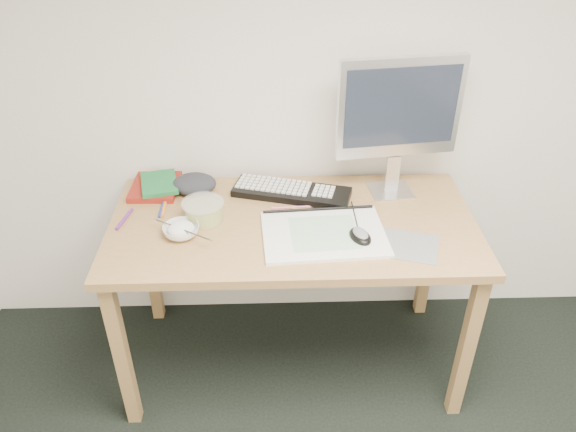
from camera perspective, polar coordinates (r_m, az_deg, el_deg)
name	(u,v)px	position (r m, az deg, el deg)	size (l,w,h in m)	color
desk	(293,239)	(2.19, 0.50, -2.33)	(1.40, 0.70, 0.75)	#A37F4B
mousepad	(410,246)	(2.06, 12.25, -2.99)	(0.20, 0.18, 0.00)	slate
sketchpad	(324,234)	(2.07, 3.67, -1.85)	(0.45, 0.32, 0.01)	white
keyboard	(292,192)	(2.30, 0.38, 2.45)	(0.48, 0.15, 0.03)	black
monitor	(399,112)	(2.21, 11.26, 10.35)	(0.49, 0.17, 0.57)	silver
mouse	(360,234)	(2.04, 7.37, -1.79)	(0.07, 0.11, 0.04)	black
rice_bowl	(181,231)	(2.09, -10.79, -1.50)	(0.13, 0.13, 0.04)	white
chopsticks	(182,230)	(2.06, -10.67, -1.37)	(0.02, 0.02, 0.26)	silver
fruit_tub	(203,211)	(2.16, -8.59, 0.50)	(0.16, 0.16, 0.08)	#EFD254
book_red	(156,186)	(2.41, -13.29, 3.03)	(0.19, 0.25, 0.02)	maroon
book_green	(159,183)	(2.38, -12.96, 3.26)	(0.14, 0.20, 0.02)	#1A6934
cloth_lump	(194,184)	(2.36, -9.51, 3.22)	(0.15, 0.13, 0.06)	#292C31
pencil_pink	(297,207)	(2.22, 0.88, 0.92)	(0.01, 0.01, 0.20)	pink
pencil_tan	(311,213)	(2.19, 2.34, 0.28)	(0.01, 0.01, 0.20)	tan
pencil_black	(331,213)	(2.19, 4.41, 0.31)	(0.01, 0.01, 0.19)	black
marker_blue	(162,208)	(2.27, -12.69, 0.78)	(0.01, 0.01, 0.13)	#1B3497
marker_orange	(164,207)	(2.27, -12.46, 0.94)	(0.01, 0.01, 0.14)	orange
marker_purple	(124,219)	(2.24, -16.29, -0.30)	(0.01, 0.01, 0.14)	#63227E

